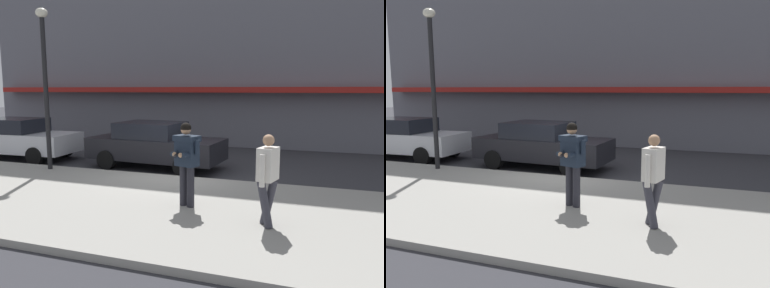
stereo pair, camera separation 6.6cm
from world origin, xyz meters
The scene contains 9 objects.
ground_plane centered at (0.00, 0.00, 0.00)m, with size 80.00×80.00×0.00m, color #333338.
sidewalk centered at (1.00, -2.85, 0.07)m, with size 32.00×5.30×0.14m, color #99968E.
curb_paint_line centered at (1.00, 0.05, 0.00)m, with size 28.00×0.12×0.01m, color silver.
storefront_facade centered at (1.00, 8.49, 6.71)m, with size 28.00×4.70×13.44m.
parked_sedan_near centered at (-6.80, 0.99, 0.79)m, with size 4.56×2.06×1.54m.
parked_sedan_mid centered at (-1.21, 1.19, 0.79)m, with size 4.62×2.17×1.54m.
man_texting_on_phone centered at (1.38, -2.81, 1.25)m, with size 0.62×0.65×1.81m.
pedestrian_in_light_coat centered at (3.16, -3.43, 1.11)m, with size 0.40×0.58×1.70m.
street_lamp_post centered at (-3.99, -0.65, 3.14)m, with size 0.36×0.36×4.88m.
Camera 1 is at (4.03, -10.10, 2.63)m, focal length 35.00 mm.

